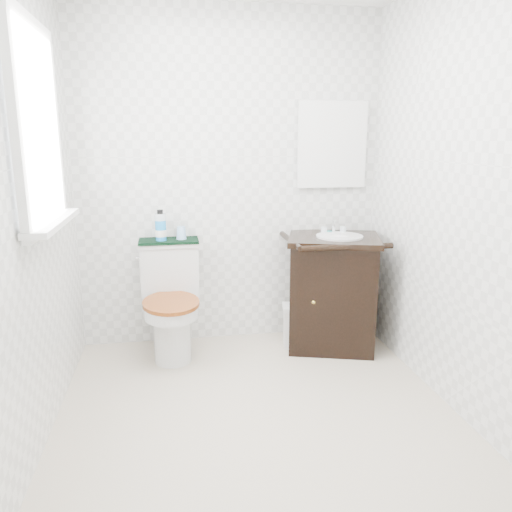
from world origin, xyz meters
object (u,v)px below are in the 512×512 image
object	(u,v)px
vanity	(332,289)
mouthwash_bottle	(161,227)
cup	(181,233)
trash_bin	(297,325)
toilet	(171,306)

from	to	relation	value
vanity	mouthwash_bottle	distance (m)	1.31
vanity	cup	distance (m)	1.16
mouthwash_bottle	trash_bin	bearing A→B (deg)	-8.42
cup	mouthwash_bottle	bearing A→B (deg)	-170.65
mouthwash_bottle	toilet	bearing A→B (deg)	-62.98
mouthwash_bottle	cup	distance (m)	0.15
toilet	mouthwash_bottle	xyz separation A→B (m)	(-0.05, 0.10, 0.55)
toilet	vanity	xyz separation A→B (m)	(1.16, -0.07, 0.09)
mouthwash_bottle	cup	world-z (taller)	mouthwash_bottle
vanity	trash_bin	world-z (taller)	vanity
toilet	mouthwash_bottle	bearing A→B (deg)	117.02
toilet	mouthwash_bottle	world-z (taller)	mouthwash_bottle
trash_bin	cup	bearing A→B (deg)	168.58
trash_bin	vanity	bearing A→B (deg)	-5.41
toilet	cup	bearing A→B (deg)	53.91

